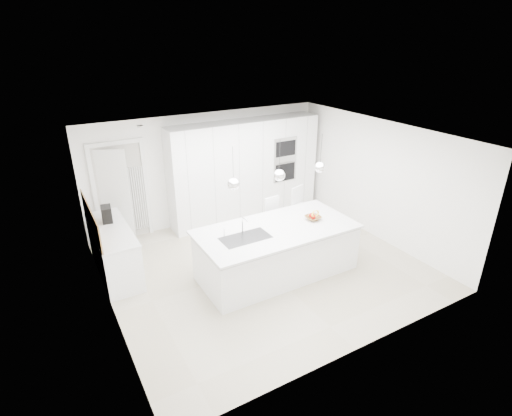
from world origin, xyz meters
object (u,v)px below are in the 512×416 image
island_base (277,252)px  bar_stool_left (275,225)px  fruit_bowl (313,218)px  bar_stool_right (300,213)px  espresso_machine (107,214)px

island_base → bar_stool_left: (0.45, 0.78, 0.11)m
island_base → fruit_bowl: 0.92m
island_base → bar_stool_right: bearing=39.0°
fruit_bowl → island_base: bearing=-179.3°
espresso_machine → bar_stool_left: (2.98, -1.04, -0.50)m
bar_stool_left → bar_stool_right: bar_stool_right is taller
fruit_bowl → bar_stool_right: bar_stool_right is taller
island_base → bar_stool_right: size_ratio=2.53×
espresso_machine → bar_stool_right: espresso_machine is taller
fruit_bowl → bar_stool_left: bearing=113.0°
island_base → espresso_machine: bearing=144.3°
espresso_machine → island_base: bearing=-28.1°
fruit_bowl → bar_stool_left: bar_stool_left is taller
bar_stool_left → bar_stool_right: (0.75, 0.18, 0.01)m
island_base → bar_stool_right: (1.19, 0.97, 0.12)m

